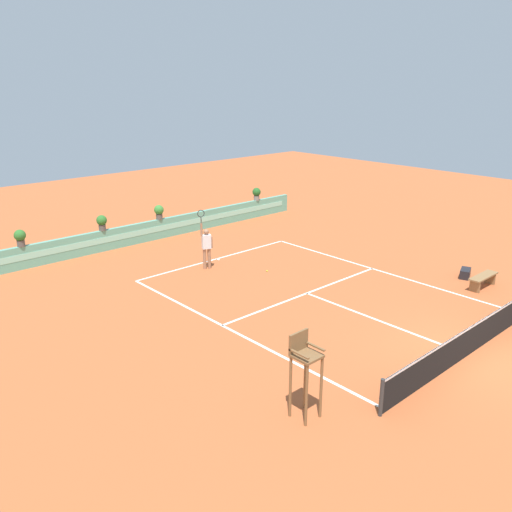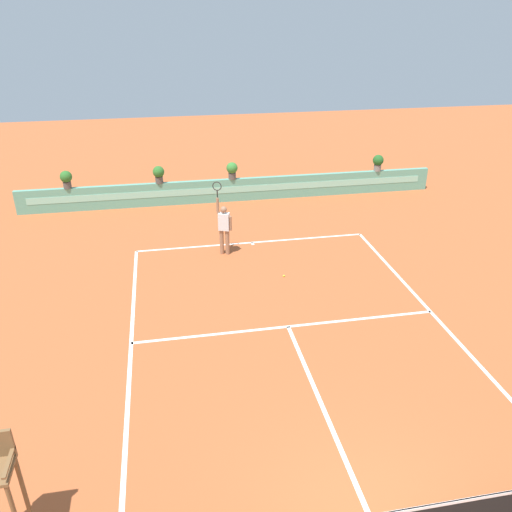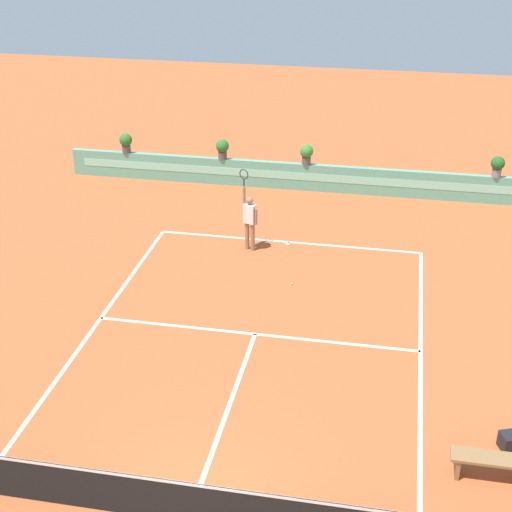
% 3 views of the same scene
% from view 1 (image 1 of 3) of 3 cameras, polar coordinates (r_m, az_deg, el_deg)
% --- Properties ---
extents(ground_plane, '(60.00, 60.00, 0.00)m').
position_cam_1_polar(ground_plane, '(19.98, 6.32, -4.31)').
color(ground_plane, '#B2562D').
extents(court_lines, '(8.32, 11.94, 0.01)m').
position_cam_1_polar(court_lines, '(20.42, 4.81, -3.74)').
color(court_lines, white).
rests_on(court_lines, ground).
extents(net, '(8.92, 0.10, 1.00)m').
position_cam_1_polar(net, '(16.82, 22.00, -8.25)').
color(net, '#333333').
rests_on(net, ground).
extents(back_wall_barrier, '(18.00, 0.21, 1.00)m').
position_cam_1_polar(back_wall_barrier, '(27.39, -10.13, 2.91)').
color(back_wall_barrier, '#60A88E').
rests_on(back_wall_barrier, ground).
extents(umpire_chair, '(0.60, 0.60, 2.14)m').
position_cam_1_polar(umpire_chair, '(12.68, 5.20, -11.62)').
color(umpire_chair, brown).
rests_on(umpire_chair, ground).
extents(bench_courtside, '(1.60, 0.44, 0.51)m').
position_cam_1_polar(bench_courtside, '(22.31, 23.15, -2.24)').
color(bench_courtside, olive).
rests_on(bench_courtside, ground).
extents(gear_bag, '(0.78, 0.59, 0.36)m').
position_cam_1_polar(gear_bag, '(23.27, 21.49, -1.73)').
color(gear_bag, black).
rests_on(gear_bag, ground).
extents(tennis_player, '(0.59, 0.33, 2.58)m').
position_cam_1_polar(tennis_player, '(22.48, -5.33, 1.17)').
color(tennis_player, '#9E7051').
rests_on(tennis_player, ground).
extents(tennis_ball_near_baseline, '(0.07, 0.07, 0.07)m').
position_cam_1_polar(tennis_ball_near_baseline, '(22.35, 1.19, -1.60)').
color(tennis_ball_near_baseline, '#CCE033').
rests_on(tennis_ball_near_baseline, ground).
extents(potted_plant_far_right, '(0.48, 0.48, 0.72)m').
position_cam_1_polar(potted_plant_far_right, '(31.05, 0.06, 6.75)').
color(potted_plant_far_right, gray).
rests_on(potted_plant_far_right, back_wall_barrier).
extents(potted_plant_far_left, '(0.48, 0.48, 0.72)m').
position_cam_1_polar(potted_plant_far_left, '(24.36, -23.94, 1.88)').
color(potted_plant_far_left, '#514C47').
rests_on(potted_plant_far_left, back_wall_barrier).
extents(potted_plant_centre, '(0.48, 0.48, 0.72)m').
position_cam_1_polar(potted_plant_centre, '(27.13, -10.35, 4.74)').
color(potted_plant_centre, '#514C47').
rests_on(potted_plant_centre, back_wall_barrier).
extents(potted_plant_left, '(0.48, 0.48, 0.72)m').
position_cam_1_polar(potted_plant_left, '(25.68, -16.19, 3.54)').
color(potted_plant_left, '#514C47').
rests_on(potted_plant_left, back_wall_barrier).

